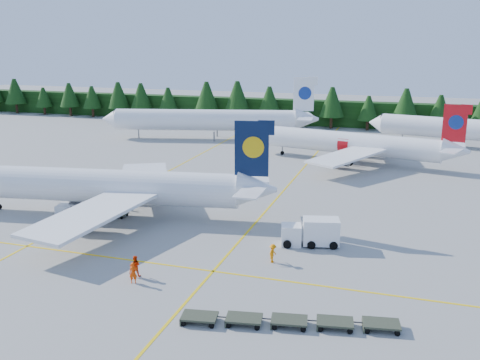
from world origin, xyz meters
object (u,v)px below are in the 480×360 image
(airliner_navy, at_px, (91,186))
(service_truck, at_px, (310,232))
(airstairs, at_px, (75,206))
(airliner_red, at_px, (343,143))

(airliner_navy, bearing_deg, service_truck, -13.13)
(airstairs, bearing_deg, airliner_red, 42.89)
(service_truck, bearing_deg, airliner_navy, 162.08)
(airliner_red, bearing_deg, airstairs, -113.45)
(airliner_navy, height_order, airliner_red, airliner_navy)
(airstairs, xyz_separation_m, service_truck, (28.92, -1.90, 0.61))
(service_truck, bearing_deg, airliner_red, 78.89)
(airliner_navy, distance_m, airstairs, 3.68)
(airstairs, bearing_deg, airliner_navy, -11.03)
(airliner_navy, bearing_deg, airstairs, 171.71)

